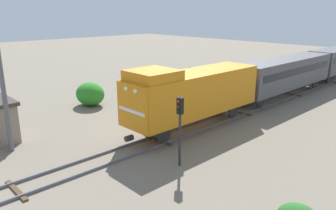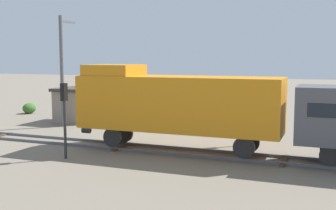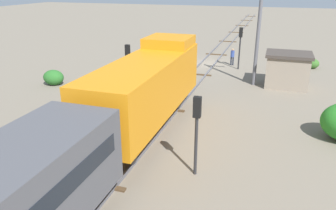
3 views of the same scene
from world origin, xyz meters
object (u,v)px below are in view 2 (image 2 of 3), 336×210
object	(u,v)px
traffic_signal_mid	(64,106)
catenary_mast	(62,68)
traffic_signal_far	(255,102)
relay_hut	(77,104)
locomotive	(175,102)

from	to	relation	value
traffic_signal_mid	catenary_mast	size ratio (longest dim) A/B	0.47
traffic_signal_far	catenary_mast	bearing A→B (deg)	-95.77
traffic_signal_far	traffic_signal_mid	bearing A→B (deg)	-50.25
relay_hut	catenary_mast	bearing A→B (deg)	8.74
catenary_mast	relay_hut	distance (m)	3.85
traffic_signal_mid	catenary_mast	bearing A→B (deg)	-144.46
locomotive	traffic_signal_mid	size ratio (longest dim) A/B	2.99
locomotive	catenary_mast	world-z (taller)	catenary_mast
locomotive	catenary_mast	distance (m)	12.01
traffic_signal_far	catenary_mast	distance (m)	14.65
catenary_mast	relay_hut	bearing A→B (deg)	-171.26
catenary_mast	traffic_signal_far	bearing A→B (deg)	84.23
traffic_signal_far	relay_hut	size ratio (longest dim) A/B	1.04
traffic_signal_far	relay_hut	xyz separation A→B (m)	(-3.90, -14.84, -1.16)
traffic_signal_mid	traffic_signal_far	bearing A→B (deg)	129.75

